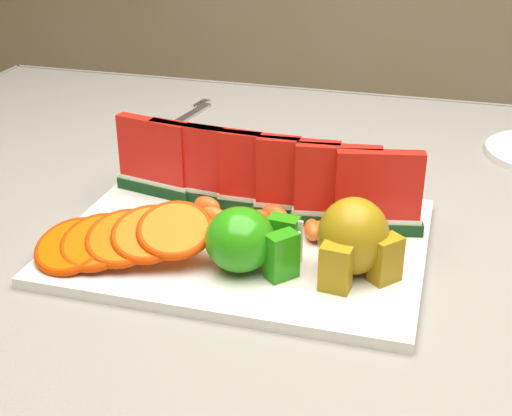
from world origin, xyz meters
name	(u,v)px	position (x,y,z in m)	size (l,w,h in m)	color
table	(332,291)	(0.00, 0.00, 0.65)	(1.40, 0.90, 0.75)	#452D1A
tablecloth	(334,248)	(0.00, 0.00, 0.72)	(1.53, 1.03, 0.20)	gray
platter	(244,240)	(-0.09, -0.09, 0.76)	(0.40, 0.30, 0.01)	silver
apple_cluster	(247,241)	(-0.06, -0.16, 0.80)	(0.11, 0.10, 0.07)	#2D8110
pear_cluster	(354,239)	(0.04, -0.14, 0.81)	(0.10, 0.10, 0.08)	#B18A19
fork	(185,117)	(-0.31, 0.29, 0.76)	(0.04, 0.20, 0.00)	silver
watermelon_row	(260,176)	(-0.09, -0.03, 0.82)	(0.39, 0.07, 0.10)	#0D3913
orange_fan_front	(123,238)	(-0.20, -0.18, 0.80)	(0.20, 0.13, 0.05)	#D65C00
orange_fan_back	(255,177)	(-0.11, 0.02, 0.79)	(0.29, 0.11, 0.04)	#D65C00
tangerine_segments	(263,221)	(-0.07, -0.08, 0.78)	(0.23, 0.07, 0.02)	orange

